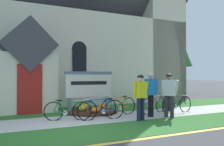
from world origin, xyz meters
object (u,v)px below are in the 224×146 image
(bicycle_red, at_px, (154,105))
(cyclist_in_yellow_jersey, at_px, (151,91))
(church_sign, at_px, (89,85))
(bicycle_silver, at_px, (119,106))
(cyclist_in_blue_jersey, at_px, (169,92))
(cyclist_in_red_jersey, at_px, (170,90))
(bicycle_yellow, at_px, (101,109))
(roadside_conifer, at_px, (172,42))
(bicycle_white, at_px, (68,110))
(cyclist_in_white_jersey, at_px, (141,94))
(bicycle_orange, at_px, (177,104))

(bicycle_red, relative_size, cyclist_in_yellow_jersey, 0.93)
(church_sign, relative_size, bicycle_silver, 1.29)
(church_sign, height_order, cyclist_in_blue_jersey, church_sign)
(cyclist_in_blue_jersey, relative_size, cyclist_in_red_jersey, 1.02)
(church_sign, height_order, cyclist_in_red_jersey, church_sign)
(bicycle_yellow, xyz_separation_m, cyclist_in_yellow_jersey, (1.97, -0.29, 0.65))
(cyclist_in_yellow_jersey, relative_size, roadside_conifer, 0.25)
(cyclist_in_red_jersey, bearing_deg, bicycle_white, -177.19)
(cyclist_in_white_jersey, bearing_deg, bicycle_yellow, 148.51)
(bicycle_yellow, distance_m, cyclist_in_red_jersey, 3.75)
(cyclist_in_white_jersey, distance_m, roadside_conifer, 13.31)
(bicycle_orange, bearing_deg, church_sign, 148.71)
(bicycle_silver, bearing_deg, roadside_conifer, 39.93)
(bicycle_silver, xyz_separation_m, cyclist_in_white_jersey, (0.19, -1.33, 0.58))
(cyclist_in_yellow_jersey, height_order, roadside_conifer, roadside_conifer)
(roadside_conifer, bearing_deg, cyclist_in_red_jersey, -130.72)
(bicycle_orange, height_order, bicycle_red, bicycle_orange)
(bicycle_yellow, height_order, cyclist_in_red_jersey, cyclist_in_red_jersey)
(bicycle_yellow, bearing_deg, roadside_conifer, 39.03)
(cyclist_in_blue_jersey, bearing_deg, bicycle_white, 163.79)
(bicycle_yellow, relative_size, bicycle_white, 1.10)
(cyclist_in_white_jersey, height_order, cyclist_in_red_jersey, cyclist_in_red_jersey)
(bicycle_silver, height_order, cyclist_in_yellow_jersey, cyclist_in_yellow_jersey)
(cyclist_in_blue_jersey, xyz_separation_m, cyclist_in_yellow_jersey, (-0.59, 0.39, 0.03))
(bicycle_orange, height_order, cyclist_in_white_jersey, cyclist_in_white_jersey)
(church_sign, bearing_deg, cyclist_in_yellow_jersey, -52.99)
(bicycle_white, bearing_deg, bicycle_orange, -4.91)
(bicycle_red, xyz_separation_m, cyclist_in_red_jersey, (1.01, 0.20, 0.60))
(bicycle_silver, bearing_deg, bicycle_orange, -13.13)
(cyclist_in_yellow_jersey, bearing_deg, bicycle_red, 47.44)
(bicycle_silver, bearing_deg, cyclist_in_blue_jersey, -39.48)
(bicycle_silver, relative_size, bicycle_orange, 0.97)
(church_sign, distance_m, cyclist_in_yellow_jersey, 2.87)
(bicycle_white, relative_size, cyclist_in_blue_jersey, 0.95)
(bicycle_orange, bearing_deg, cyclist_in_red_jersey, 79.40)
(cyclist_in_white_jersey, relative_size, roadside_conifer, 0.24)
(bicycle_red, bearing_deg, roadside_conifer, 45.93)
(bicycle_white, xyz_separation_m, cyclist_in_red_jersey, (4.80, 0.24, 0.61))
(church_sign, bearing_deg, cyclist_in_blue_jersey, -49.17)
(bicycle_silver, relative_size, roadside_conifer, 0.25)
(bicycle_white, relative_size, cyclist_in_red_jersey, 0.98)
(bicycle_red, distance_m, roadside_conifer, 11.75)
(bicycle_red, bearing_deg, bicycle_white, -179.42)
(cyclist_in_red_jersey, bearing_deg, cyclist_in_blue_jersey, -129.91)
(cyclist_in_blue_jersey, relative_size, cyclist_in_yellow_jersey, 0.98)
(church_sign, relative_size, cyclist_in_blue_jersey, 1.32)
(bicycle_yellow, bearing_deg, bicycle_white, 160.61)
(bicycle_orange, height_order, cyclist_in_red_jersey, cyclist_in_red_jersey)
(cyclist_in_blue_jersey, height_order, cyclist_in_white_jersey, cyclist_in_blue_jersey)
(bicycle_orange, bearing_deg, cyclist_in_white_jersey, -162.18)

